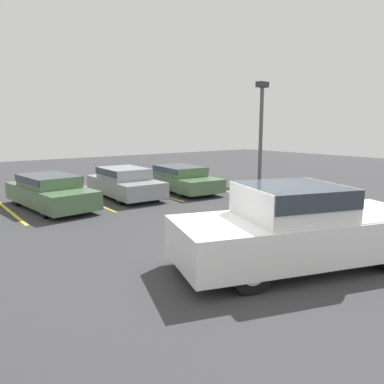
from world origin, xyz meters
TOP-DOWN VIEW (x-y plane):
  - ground_plane at (0.00, 0.00)m, footprint 60.00×60.00m
  - stall_stripe_a at (-3.02, 9.10)m, footprint 0.12×4.63m
  - stall_stripe_b at (-0.03, 9.10)m, footprint 0.12×4.63m
  - stall_stripe_c at (2.97, 9.10)m, footprint 0.12×4.63m
  - stall_stripe_d at (5.96, 9.10)m, footprint 0.12×4.63m
  - pickup_truck at (0.89, -0.35)m, footprint 5.94×3.77m
  - parked_sedan_a at (-1.66, 8.91)m, footprint 2.22×4.72m
  - parked_sedan_b at (1.52, 9.14)m, footprint 1.95×4.26m
  - parked_sedan_c at (4.32, 8.96)m, footprint 2.18×4.67m
  - light_post at (10.07, 9.30)m, footprint 0.70×0.36m
  - traffic_cone at (5.61, 1.57)m, footprint 0.45×0.45m
  - wheel_stop_curb at (1.48, 12.15)m, footprint 1.94×0.20m

SIDE VIEW (x-z plane):
  - ground_plane at x=0.00m, z-range 0.00..0.00m
  - stall_stripe_a at x=-3.02m, z-range 0.00..0.01m
  - stall_stripe_b at x=-0.03m, z-range 0.00..0.01m
  - stall_stripe_c at x=2.97m, z-range 0.00..0.01m
  - stall_stripe_d at x=5.96m, z-range 0.00..0.01m
  - wheel_stop_curb at x=1.48m, z-range 0.00..0.14m
  - traffic_cone at x=5.61m, z-range -0.02..0.44m
  - parked_sedan_c at x=4.32m, z-range 0.04..1.22m
  - parked_sedan_a at x=-1.66m, z-range 0.04..1.27m
  - parked_sedan_b at x=1.52m, z-range 0.04..1.31m
  - pickup_truck at x=0.89m, z-range -0.01..1.79m
  - light_post at x=10.07m, z-range 0.53..5.92m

